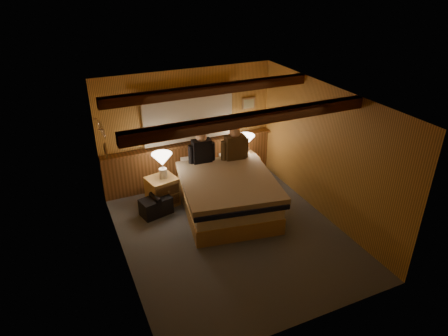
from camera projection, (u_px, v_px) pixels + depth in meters
floor at (232, 234)px, 6.87m from camera, size 4.20×4.20×0.00m
ceiling at (233, 100)px, 5.77m from camera, size 4.20×4.20×0.00m
wall_back at (188, 129)px, 8.03m from camera, size 3.60×0.00×3.60m
wall_left at (118, 197)px, 5.66m from camera, size 0.00×4.20×4.20m
wall_right at (325, 153)px, 6.98m from camera, size 0.00×4.20×4.20m
wall_front at (310, 250)px, 4.62m from camera, size 3.60×0.00×3.60m
wainscot at (190, 162)px, 8.30m from camera, size 3.60×0.23×0.94m
curtain_window at (188, 114)px, 7.82m from camera, size 2.18×0.09×1.11m
ceiling_beams at (229, 103)px, 5.94m from camera, size 3.60×1.65×0.16m
coat_rail at (101, 128)px, 6.76m from camera, size 0.05×0.55×0.24m
framed_print at (249, 104)px, 8.34m from camera, size 0.30×0.04×0.25m
bed at (227, 193)px, 7.39m from camera, size 1.94×2.35×0.72m
nightstand_left at (162, 191)px, 7.61m from camera, size 0.61×0.57×0.57m
nightstand_right at (244, 168)px, 8.46m from camera, size 0.54×0.49×0.58m
lamp_left at (162, 161)px, 7.34m from camera, size 0.38×0.38×0.49m
lamp_right at (246, 142)px, 8.16m from camera, size 0.36×0.36×0.48m
person_left at (202, 149)px, 7.67m from camera, size 0.54×0.24×0.65m
person_right at (235, 146)px, 7.79m from camera, size 0.57×0.26×0.69m
duffel_bag at (156, 206)px, 7.36m from camera, size 0.62×0.45×0.40m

